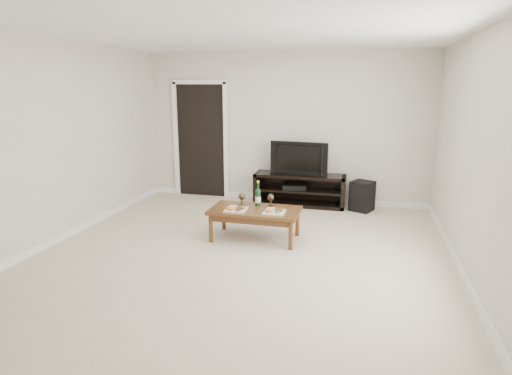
% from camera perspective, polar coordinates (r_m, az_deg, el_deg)
% --- Properties ---
extents(floor, '(5.50, 5.50, 0.00)m').
position_cam_1_polar(floor, '(5.25, -2.11, -9.29)').
color(floor, beige).
rests_on(floor, ground).
extents(back_wall, '(5.00, 0.04, 2.60)m').
position_cam_1_polar(back_wall, '(7.58, 3.78, 7.90)').
color(back_wall, beige).
rests_on(back_wall, ground).
extents(ceiling, '(5.00, 5.50, 0.04)m').
position_cam_1_polar(ceiling, '(4.88, -2.39, 20.38)').
color(ceiling, white).
rests_on(ceiling, back_wall).
extents(doorway, '(0.90, 0.02, 2.05)m').
position_cam_1_polar(doorway, '(8.00, -7.34, 6.14)').
color(doorway, black).
rests_on(doorway, ground).
extents(media_console, '(1.55, 0.45, 0.55)m').
position_cam_1_polar(media_console, '(7.43, 5.82, -0.28)').
color(media_console, black).
rests_on(media_console, ground).
extents(television, '(0.99, 0.23, 0.57)m').
position_cam_1_polar(television, '(7.31, 5.92, 3.97)').
color(television, black).
rests_on(television, media_console).
extents(av_receiver, '(0.44, 0.36, 0.08)m').
position_cam_1_polar(av_receiver, '(7.42, 5.15, 0.12)').
color(av_receiver, black).
rests_on(av_receiver, media_console).
extents(subwoofer, '(0.44, 0.44, 0.49)m').
position_cam_1_polar(subwoofer, '(7.28, 13.96, -1.11)').
color(subwoofer, black).
rests_on(subwoofer, ground).
extents(coffee_table, '(1.19, 0.66, 0.42)m').
position_cam_1_polar(coffee_table, '(5.78, -0.13, -4.89)').
color(coffee_table, '#563017').
rests_on(coffee_table, ground).
extents(plate_left, '(0.27, 0.27, 0.07)m').
position_cam_1_polar(plate_left, '(5.66, -2.70, -2.73)').
color(plate_left, white).
rests_on(plate_left, coffee_table).
extents(plate_right, '(0.27, 0.27, 0.07)m').
position_cam_1_polar(plate_right, '(5.56, 2.47, -3.02)').
color(plate_right, white).
rests_on(plate_right, coffee_table).
extents(wine_bottle, '(0.07, 0.07, 0.35)m').
position_cam_1_polar(wine_bottle, '(5.85, 0.27, -0.75)').
color(wine_bottle, '#0E3417').
rests_on(wine_bottle, coffee_table).
extents(goblet_left, '(0.09, 0.09, 0.17)m').
position_cam_1_polar(goblet_left, '(5.90, -1.91, -1.54)').
color(goblet_left, '#3E3222').
rests_on(goblet_left, coffee_table).
extents(goblet_right, '(0.09, 0.09, 0.17)m').
position_cam_1_polar(goblet_right, '(5.85, 1.99, -1.66)').
color(goblet_right, '#3E3222').
rests_on(goblet_right, coffee_table).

